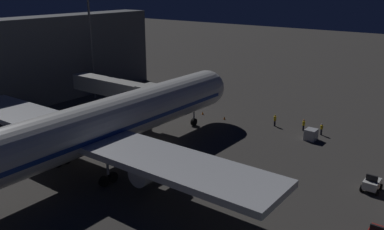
{
  "coord_description": "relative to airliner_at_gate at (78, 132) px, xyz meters",
  "views": [
    {
      "loc": [
        -36.51,
        38.83,
        21.49
      ],
      "look_at": [
        -3.0,
        -5.82,
        3.5
      ],
      "focal_mm": 38.28,
      "sensor_mm": 36.0,
      "label": 1
    }
  ],
  "objects": [
    {
      "name": "ground_plane",
      "position": [
        -0.0,
        -11.76,
        -5.37
      ],
      "size": [
        320.0,
        320.0,
        0.0
      ],
      "primitive_type": "plane",
      "color": "#383533"
    },
    {
      "name": "airliner_at_gate",
      "position": [
        0.0,
        0.0,
        0.0
      ],
      "size": [
        48.83,
        57.88,
        18.51
      ],
      "color": "silver",
      "rests_on": "ground_plane"
    },
    {
      "name": "jet_bridge",
      "position": [
        10.11,
        -16.62,
        0.08
      ],
      "size": [
        18.37,
        3.4,
        6.99
      ],
      "color": "#9E9E99",
      "rests_on": "ground_plane"
    },
    {
      "name": "apron_floodlight_mast",
      "position": [
        25.5,
        -23.71,
        5.86
      ],
      "size": [
        2.9,
        0.5,
        19.53
      ],
      "color": "#59595E",
      "rests_on": "ground_plane"
    },
    {
      "name": "baggage_tug_spare",
      "position": [
        -28.17,
        -16.51,
        -4.59
      ],
      "size": [
        1.86,
        2.25,
        1.95
      ],
      "color": "silver",
      "rests_on": "ground_plane"
    },
    {
      "name": "baggage_container_near_belt",
      "position": [
        -17.15,
        -27.25,
        -4.57
      ],
      "size": [
        1.55,
        1.73,
        1.59
      ],
      "primitive_type": "cube",
      "color": "#B7BABF",
      "rests_on": "ground_plane"
    },
    {
      "name": "ground_crew_near_nose_gear",
      "position": [
        -17.63,
        -30.12,
        -4.4
      ],
      "size": [
        0.4,
        0.4,
        1.76
      ],
      "color": "black",
      "rests_on": "ground_plane"
    },
    {
      "name": "ground_crew_by_belt_loader",
      "position": [
        -10.33,
        -29.58,
        -4.34
      ],
      "size": [
        0.4,
        0.4,
        1.86
      ],
      "color": "black",
      "rests_on": "ground_plane"
    },
    {
      "name": "ground_crew_under_port_wing",
      "position": [
        -14.78,
        -30.29,
        -4.39
      ],
      "size": [
        0.4,
        0.4,
        1.79
      ],
      "color": "black",
      "rests_on": "ground_plane"
    },
    {
      "name": "traffic_cone_nose_port",
      "position": [
        -2.2,
        -27.58,
        -5.09
      ],
      "size": [
        0.36,
        0.36,
        0.55
      ],
      "primitive_type": "cone",
      "color": "orange",
      "rests_on": "ground_plane"
    },
    {
      "name": "traffic_cone_nose_starboard",
      "position": [
        2.2,
        -27.58,
        -5.09
      ],
      "size": [
        0.36,
        0.36,
        0.55
      ],
      "primitive_type": "cone",
      "color": "orange",
      "rests_on": "ground_plane"
    }
  ]
}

